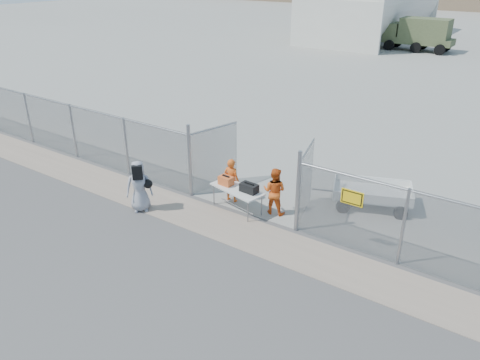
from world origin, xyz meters
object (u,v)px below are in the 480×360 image
Objects in this scene: folding_table at (237,199)px; visitor at (139,186)px; security_worker_left at (232,180)px; security_worker_right at (274,191)px; utility_trailer at (372,195)px.

visitor is (-2.52, -1.74, 0.46)m from folding_table.
visitor reaches higher than folding_table.
security_worker_right is at bearing 178.59° from security_worker_left.
security_worker_left is 0.98× the size of security_worker_right.
security_worker_left is 1.57m from security_worker_right.
security_worker_right is 4.22m from visitor.
security_worker_left is 2.94m from visitor.
folding_table is 1.19× the size of security_worker_left.
visitor is at bearing 42.31° from security_worker_left.
folding_table is at bearing 136.52° from security_worker_left.
utility_trailer is (5.93, 4.42, -0.45)m from visitor.
visitor is at bearing -133.37° from folding_table.
security_worker_right is 0.48× the size of utility_trailer.
visitor is (-3.57, -2.23, 0.08)m from security_worker_right.
visitor is at bearing 21.44° from security_worker_right.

